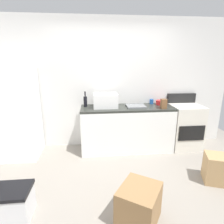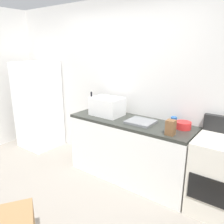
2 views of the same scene
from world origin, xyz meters
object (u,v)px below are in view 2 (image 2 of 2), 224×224
object	(u,v)px
stove_oven	(220,176)
knife_block	(171,128)
microwave	(107,106)
coffee_mug	(174,121)
wine_bottle	(92,103)
mixing_bowl	(183,125)
refrigerator	(38,105)

from	to	relation	value
stove_oven	knife_block	world-z (taller)	stove_oven
microwave	coffee_mug	distance (m)	1.00
wine_bottle	mixing_bowl	world-z (taller)	wine_bottle
stove_oven	coffee_mug	bearing A→B (deg)	163.33
wine_bottle	knife_block	xyz separation A→B (m)	(1.47, -0.29, -0.02)
stove_oven	coffee_mug	xyz separation A→B (m)	(-0.67, 0.20, 0.48)
coffee_mug	mixing_bowl	xyz separation A→B (m)	(0.16, -0.09, -0.00)
microwave	coffee_mug	size ratio (longest dim) A/B	4.60
stove_oven	microwave	size ratio (longest dim) A/B	2.39
wine_bottle	coffee_mug	bearing A→B (deg)	4.39
microwave	wine_bottle	distance (m)	0.40
refrigerator	knife_block	size ratio (longest dim) A/B	9.09
coffee_mug	knife_block	distance (m)	0.41
microwave	wine_bottle	world-z (taller)	wine_bottle
refrigerator	knife_block	bearing A→B (deg)	-2.84
microwave	mixing_bowl	xyz separation A→B (m)	(1.14, 0.09, -0.09)
refrigerator	coffee_mug	bearing A→B (deg)	5.61
stove_oven	mixing_bowl	size ratio (longest dim) A/B	5.79
microwave	knife_block	distance (m)	1.11
refrigerator	coffee_mug	world-z (taller)	refrigerator
stove_oven	wine_bottle	distance (m)	2.11
stove_oven	microwave	xyz separation A→B (m)	(-1.64, 0.01, 0.57)
stove_oven	knife_block	xyz separation A→B (m)	(-0.56, -0.19, 0.52)
stove_oven	mixing_bowl	distance (m)	0.70
stove_oven	microwave	world-z (taller)	microwave
coffee_mug	mixing_bowl	world-z (taller)	coffee_mug
coffee_mug	mixing_bowl	size ratio (longest dim) A/B	0.53
knife_block	mixing_bowl	size ratio (longest dim) A/B	0.95
stove_oven	knife_block	distance (m)	0.79
coffee_mug	knife_block	world-z (taller)	knife_block
coffee_mug	mixing_bowl	distance (m)	0.19
refrigerator	stove_oven	distance (m)	3.29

